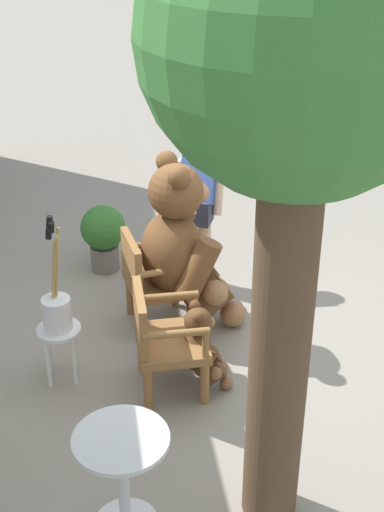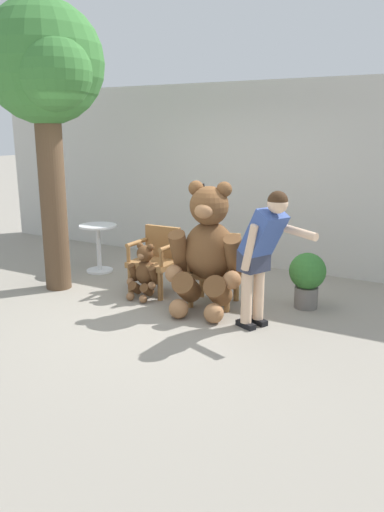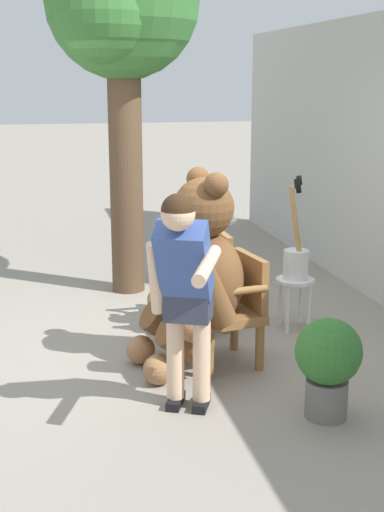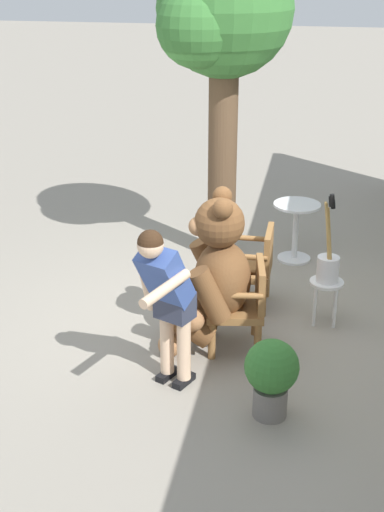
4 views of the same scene
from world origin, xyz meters
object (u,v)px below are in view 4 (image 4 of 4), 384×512
object	(u,v)px
potted_plant	(271,373)
patio_tree	(221,21)
white_stool	(326,291)
round_side_table	(296,225)
wooden_chair_left	(252,265)
brush_bucket	(328,263)
teddy_bear_small	(225,273)
wooden_chair_right	(241,303)
teddy_bear_large	(214,274)
person_visitor	(166,293)

from	to	relation	value
potted_plant	patio_tree	bearing A→B (deg)	-163.68
white_stool	round_side_table	distance (m)	1.59
wooden_chair_left	brush_bucket	world-z (taller)	brush_bucket
teddy_bear_small	white_stool	size ratio (longest dim) A/B	1.54
wooden_chair_left	brush_bucket	distance (m)	0.83
brush_bucket	round_side_table	size ratio (longest dim) A/B	1.28
wooden_chair_right	potted_plant	bearing A→B (deg)	19.48
wooden_chair_right	teddy_bear_large	size ratio (longest dim) A/B	0.56
wooden_chair_right	potted_plant	xyz separation A→B (m)	(1.04, 0.37, -0.07)
teddy_bear_large	white_stool	size ratio (longest dim) A/B	3.33
wooden_chair_left	teddy_bear_small	xyz separation A→B (m)	(0.00, -0.28, -0.11)
white_stool	potted_plant	size ratio (longest dim) A/B	0.68
white_stool	patio_tree	size ratio (longest dim) A/B	0.13
teddy_bear_large	brush_bucket	world-z (taller)	teddy_bear_large
wooden_chair_left	brush_bucket	size ratio (longest dim) A/B	0.93
person_visitor	teddy_bear_small	bearing A→B (deg)	171.40
wooden_chair_left	wooden_chair_right	bearing A→B (deg)	-0.05
potted_plant	wooden_chair_right	bearing A→B (deg)	-160.52
round_side_table	brush_bucket	bearing A→B (deg)	13.95
person_visitor	brush_bucket	bearing A→B (deg)	137.53
brush_bucket	potted_plant	world-z (taller)	brush_bucket
teddy_bear_large	round_side_table	distance (m)	2.30
brush_bucket	wooden_chair_left	bearing A→B (deg)	-107.82
round_side_table	potted_plant	distance (m)	3.21
wooden_chair_left	patio_tree	xyz separation A→B (m)	(-1.20, -0.55, 2.31)
teddy_bear_small	teddy_bear_large	bearing A→B (deg)	1.09
wooden_chair_right	wooden_chair_left	bearing A→B (deg)	179.95
wooden_chair_right	patio_tree	bearing A→B (deg)	-165.31
teddy_bear_small	brush_bucket	bearing A→B (deg)	76.75
teddy_bear_small	person_visitor	size ratio (longest dim) A/B	0.47
teddy_bear_small	person_visitor	bearing A→B (deg)	-8.60
brush_bucket	person_visitor	bearing A→B (deg)	-42.47
teddy_bear_large	person_visitor	world-z (taller)	teddy_bear_large
round_side_table	patio_tree	size ratio (longest dim) A/B	0.20
wooden_chair_right	person_visitor	xyz separation A→B (m)	(0.80, -0.53, 0.44)
wooden_chair_left	brush_bucket	xyz separation A→B (m)	(0.25, 0.77, 0.19)
teddy_bear_large	round_side_table	size ratio (longest dim) A/B	2.13
wooden_chair_left	patio_tree	world-z (taller)	patio_tree
brush_bucket	teddy_bear_large	bearing A→B (deg)	-58.05
teddy_bear_large	white_stool	bearing A→B (deg)	122.05
teddy_bear_large	teddy_bear_small	world-z (taller)	teddy_bear_large
wooden_chair_left	teddy_bear_small	size ratio (longest dim) A/B	1.21
person_visitor	round_side_table	size ratio (longest dim) A/B	2.11
wooden_chair_left	potted_plant	world-z (taller)	wooden_chair_left
wooden_chair_right	brush_bucket	bearing A→B (deg)	128.89
patio_tree	potted_plant	distance (m)	4.03
brush_bucket	white_stool	bearing A→B (deg)	149.08
wooden_chair_right	teddy_bear_large	xyz separation A→B (m)	(0.02, -0.26, 0.29)
brush_bucket	patio_tree	xyz separation A→B (m)	(-1.45, -1.32, 2.12)
round_side_table	teddy_bear_large	bearing A→B (deg)	-16.65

